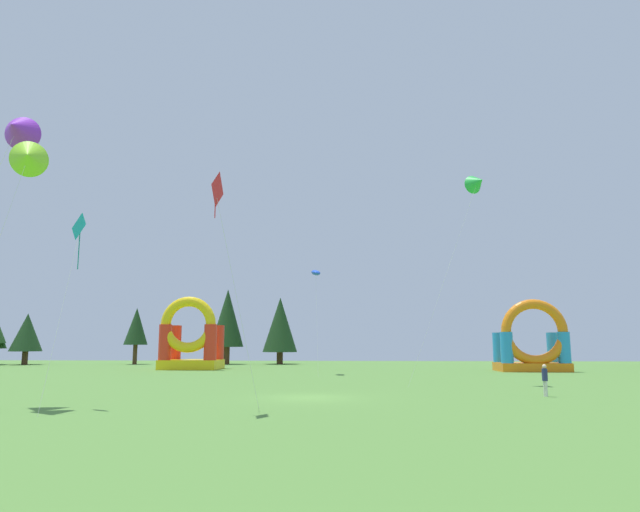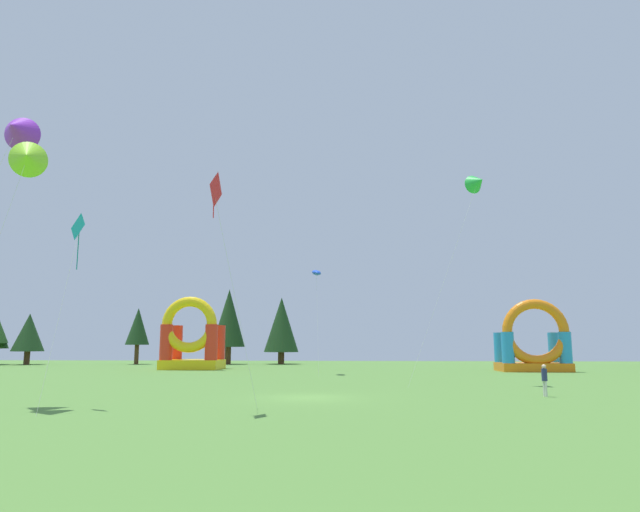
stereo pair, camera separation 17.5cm
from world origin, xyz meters
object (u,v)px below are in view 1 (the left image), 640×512
kite_red_diamond (214,192)px  kite_teal_diamond (81,230)px  inflatable_orange_dome (533,346)px  inflatable_blue_arch (190,342)px  kite_purple_delta (17,129)px  kite_blue_parafoil (316,273)px  kite_lime_delta (28,157)px  kite_green_delta (477,182)px  person_near_camera (545,377)px

kite_red_diamond → kite_teal_diamond: kite_red_diamond is taller
inflatable_orange_dome → inflatable_blue_arch: bearing=176.2°
kite_purple_delta → inflatable_orange_dome: kite_purple_delta is taller
kite_red_diamond → kite_blue_parafoil: (2.33, 27.95, 0.07)m
kite_lime_delta → kite_teal_diamond: 3.94m
kite_green_delta → kite_purple_delta: 27.89m
kite_blue_parafoil → inflatable_orange_dome: kite_blue_parafoil is taller
inflatable_blue_arch → inflatable_orange_dome: size_ratio=1.08×
kite_green_delta → person_near_camera: bearing=-82.9°
kite_purple_delta → kite_lime_delta: (1.43, -1.30, -1.81)m
kite_purple_delta → kite_teal_diamond: size_ratio=1.66×
kite_green_delta → kite_purple_delta: (-24.13, -13.94, -1.04)m
kite_green_delta → kite_blue_parafoil: 17.59m
kite_purple_delta → inflatable_orange_dome: 46.67m
kite_lime_delta → person_near_camera: size_ratio=7.27×
person_near_camera → kite_teal_diamond: bearing=-91.0°
kite_purple_delta → inflatable_orange_dome: (32.64, 31.79, -10.10)m
kite_purple_delta → kite_lime_delta: size_ratio=1.15×
kite_red_diamond → kite_blue_parafoil: bearing=85.2°
kite_red_diamond → kite_lime_delta: 8.69m
person_near_camera → inflatable_blue_arch: inflatable_blue_arch is taller
kite_green_delta → person_near_camera: kite_green_delta is taller
kite_purple_delta → person_near_camera: size_ratio=8.39×
kite_teal_diamond → inflatable_orange_dome: size_ratio=1.19×
kite_teal_diamond → inflatable_orange_dome: 43.74m
kite_red_diamond → kite_lime_delta: size_ratio=0.81×
kite_red_diamond → inflatable_orange_dome: (22.76, 33.73, -6.40)m
kite_lime_delta → inflatable_blue_arch: size_ratio=1.57×
kite_blue_parafoil → kite_lime_delta: 29.41m
inflatable_orange_dome → kite_purple_delta: bearing=-135.8°
kite_teal_diamond → kite_red_diamond: bearing=-12.3°
kite_red_diamond → person_near_camera: kite_red_diamond is taller
kite_blue_parafoil → kite_purple_delta: kite_purple_delta is taller
kite_blue_parafoil → inflatable_orange_dome: (20.43, 5.78, -6.47)m
inflatable_orange_dome → kite_green_delta: bearing=-115.5°
kite_lime_delta → person_near_camera: 26.56m
kite_purple_delta → kite_red_diamond: bearing=-11.1°
kite_red_diamond → kite_blue_parafoil: 28.05m
kite_red_diamond → inflatable_blue_arch: 38.14m
kite_purple_delta → inflatable_blue_arch: 35.41m
kite_green_delta → inflatable_blue_arch: kite_green_delta is taller
kite_purple_delta → inflatable_blue_arch: (-1.29, 34.01, -9.77)m
kite_purple_delta → kite_lime_delta: 2.65m
kite_teal_diamond → inflatable_blue_arch: 35.30m
kite_green_delta → kite_purple_delta: kite_green_delta is taller
kite_teal_diamond → kite_blue_parafoil: bearing=72.2°
kite_green_delta → kite_lime_delta: bearing=-146.1°
inflatable_orange_dome → kite_blue_parafoil: bearing=-164.2°
kite_blue_parafoil → inflatable_blue_arch: size_ratio=1.26×
kite_lime_delta → inflatable_orange_dome: bearing=46.7°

